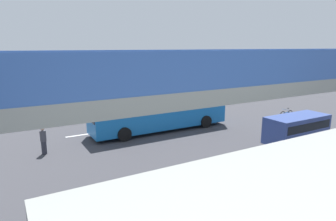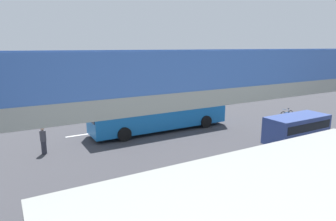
{
  "view_description": "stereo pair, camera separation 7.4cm",
  "coord_description": "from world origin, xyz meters",
  "px_view_note": "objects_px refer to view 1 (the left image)",
  "views": [
    {
      "loc": [
        10.79,
        20.27,
        6.76
      ],
      "look_at": [
        -0.88,
        -0.12,
        1.6
      ],
      "focal_mm": 31.27,
      "sensor_mm": 36.0,
      "label": 1
    },
    {
      "loc": [
        10.72,
        20.31,
        6.76
      ],
      "look_at": [
        -0.88,
        -0.12,
        1.6
      ],
      "focal_mm": 31.27,
      "sensor_mm": 36.0,
      "label": 2
    }
  ],
  "objects_px": {
    "parked_van": "(297,128)",
    "bicycle_blue": "(286,114)",
    "pedestrian": "(43,141)",
    "traffic_sign": "(168,99)",
    "bicycle_black": "(318,121)",
    "city_bus": "(160,108)"
  },
  "relations": [
    {
      "from": "parked_van",
      "to": "traffic_sign",
      "type": "height_order",
      "value": "traffic_sign"
    },
    {
      "from": "city_bus",
      "to": "pedestrian",
      "type": "height_order",
      "value": "city_bus"
    },
    {
      "from": "parked_van",
      "to": "pedestrian",
      "type": "bearing_deg",
      "value": -23.2
    },
    {
      "from": "bicycle_blue",
      "to": "pedestrian",
      "type": "bearing_deg",
      "value": -3.29
    },
    {
      "from": "bicycle_black",
      "to": "bicycle_blue",
      "type": "height_order",
      "value": "same"
    },
    {
      "from": "traffic_sign",
      "to": "bicycle_black",
      "type": "bearing_deg",
      "value": 140.95
    },
    {
      "from": "bicycle_blue",
      "to": "traffic_sign",
      "type": "distance_m",
      "value": 11.57
    },
    {
      "from": "parked_van",
      "to": "bicycle_black",
      "type": "relative_size",
      "value": 2.71
    },
    {
      "from": "parked_van",
      "to": "traffic_sign",
      "type": "relative_size",
      "value": 1.71
    },
    {
      "from": "bicycle_black",
      "to": "traffic_sign",
      "type": "height_order",
      "value": "traffic_sign"
    },
    {
      "from": "city_bus",
      "to": "pedestrian",
      "type": "relative_size",
      "value": 6.44
    },
    {
      "from": "traffic_sign",
      "to": "bicycle_blue",
      "type": "bearing_deg",
      "value": 151.72
    },
    {
      "from": "bicycle_black",
      "to": "pedestrian",
      "type": "height_order",
      "value": "pedestrian"
    },
    {
      "from": "parked_van",
      "to": "pedestrian",
      "type": "relative_size",
      "value": 2.68
    },
    {
      "from": "city_bus",
      "to": "parked_van",
      "type": "xyz_separation_m",
      "value": [
        -6.59,
        7.88,
        -0.7
      ]
    },
    {
      "from": "city_bus",
      "to": "pedestrian",
      "type": "distance_m",
      "value": 9.23
    },
    {
      "from": "city_bus",
      "to": "bicycle_blue",
      "type": "xyz_separation_m",
      "value": [
        -12.5,
        2.39,
        -1.51
      ]
    },
    {
      "from": "parked_van",
      "to": "pedestrian",
      "type": "height_order",
      "value": "parked_van"
    },
    {
      "from": "parked_van",
      "to": "pedestrian",
      "type": "distance_m",
      "value": 17.08
    },
    {
      "from": "bicycle_blue",
      "to": "parked_van",
      "type": "bearing_deg",
      "value": 42.91
    },
    {
      "from": "parked_van",
      "to": "bicycle_blue",
      "type": "height_order",
      "value": "parked_van"
    },
    {
      "from": "bicycle_black",
      "to": "bicycle_blue",
      "type": "distance_m",
      "value": 3.07
    }
  ]
}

